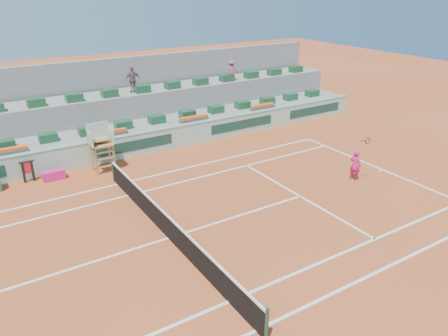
# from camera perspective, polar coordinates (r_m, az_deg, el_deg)

# --- Properties ---
(ground) EXTENTS (90.00, 90.00, 0.00)m
(ground) POSITION_cam_1_polar(r_m,az_deg,el_deg) (16.43, -7.28, -9.07)
(ground) COLOR #9E421E
(ground) RESTS_ON ground
(seating_tier_lower) EXTENTS (36.00, 4.00, 1.20)m
(seating_tier_lower) POSITION_cam_1_polar(r_m,az_deg,el_deg) (25.44, -17.77, 3.44)
(seating_tier_lower) COLOR gray
(seating_tier_lower) RESTS_ON ground
(seating_tier_upper) EXTENTS (36.00, 2.40, 2.60)m
(seating_tier_upper) POSITION_cam_1_polar(r_m,az_deg,el_deg) (26.72, -18.88, 5.81)
(seating_tier_upper) COLOR gray
(seating_tier_upper) RESTS_ON ground
(stadium_back_wall) EXTENTS (36.00, 0.40, 4.40)m
(stadium_back_wall) POSITION_cam_1_polar(r_m,az_deg,el_deg) (28.00, -19.95, 8.35)
(stadium_back_wall) COLOR gray
(stadium_back_wall) RESTS_ON ground
(player_bag) EXTENTS (1.02, 0.45, 0.45)m
(player_bag) POSITION_cam_1_polar(r_m,az_deg,el_deg) (22.32, -21.35, -0.86)
(player_bag) COLOR #D41B7B
(player_bag) RESTS_ON ground
(spectator_mid) EXTENTS (0.93, 0.42, 1.56)m
(spectator_mid) POSITION_cam_1_polar(r_m,az_deg,el_deg) (26.88, -11.85, 11.25)
(spectator_mid) COLOR #78505B
(spectator_mid) RESTS_ON seating_tier_upper
(spectator_right) EXTENTS (1.01, 0.80, 1.37)m
(spectator_right) POSITION_cam_1_polar(r_m,az_deg,el_deg) (29.63, 0.99, 12.62)
(spectator_right) COLOR #974B5A
(spectator_right) RESTS_ON seating_tier_upper
(court_lines) EXTENTS (23.89, 11.09, 0.01)m
(court_lines) POSITION_cam_1_polar(r_m,az_deg,el_deg) (16.43, -7.28, -9.06)
(court_lines) COLOR silver
(court_lines) RESTS_ON ground
(tennis_net) EXTENTS (0.10, 11.97, 1.10)m
(tennis_net) POSITION_cam_1_polar(r_m,az_deg,el_deg) (16.16, -7.37, -7.49)
(tennis_net) COLOR black
(tennis_net) RESTS_ON ground
(advertising_hoarding) EXTENTS (36.00, 0.34, 1.26)m
(advertising_hoarding) POSITION_cam_1_polar(r_m,az_deg,el_deg) (23.42, -16.28, 2.03)
(advertising_hoarding) COLOR #99C1AB
(advertising_hoarding) RESTS_ON ground
(umpire_chair) EXTENTS (1.10, 0.90, 2.40)m
(umpire_chair) POSITION_cam_1_polar(r_m,az_deg,el_deg) (22.20, -15.83, 3.42)
(umpire_chair) COLOR #9E6C3C
(umpire_chair) RESTS_ON ground
(seat_row_lower) EXTENTS (32.90, 0.60, 0.44)m
(seat_row_lower) POSITION_cam_1_polar(r_m,az_deg,el_deg) (24.36, -17.43, 4.67)
(seat_row_lower) COLOR #184A29
(seat_row_lower) RESTS_ON seating_tier_lower
(seat_row_upper) EXTENTS (32.90, 0.60, 0.44)m
(seat_row_upper) POSITION_cam_1_polar(r_m,az_deg,el_deg) (25.77, -18.98, 8.71)
(seat_row_upper) COLOR #184A29
(seat_row_upper) RESTS_ON seating_tier_upper
(flower_planters) EXTENTS (26.80, 0.36, 0.28)m
(flower_planters) POSITION_cam_1_polar(r_m,az_deg,el_deg) (23.33, -20.39, 3.24)
(flower_planters) COLOR #4C4C4C
(flower_planters) RESTS_ON seating_tier_lower
(towel_rack) EXTENTS (0.66, 0.11, 1.03)m
(towel_rack) POSITION_cam_1_polar(r_m,az_deg,el_deg) (22.39, -24.25, -0.21)
(towel_rack) COLOR black
(towel_rack) RESTS_ON ground
(tennis_player) EXTENTS (0.49, 0.87, 2.28)m
(tennis_player) POSITION_cam_1_polar(r_m,az_deg,el_deg) (21.46, 16.78, 0.40)
(tennis_player) COLOR #D41B7B
(tennis_player) RESTS_ON ground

